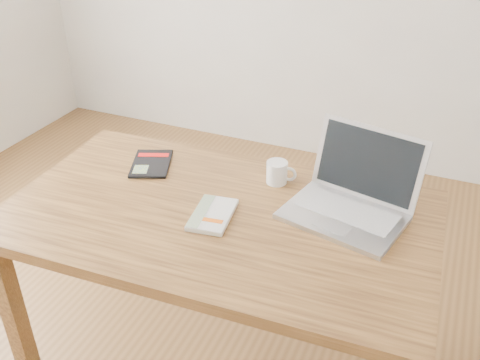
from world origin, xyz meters
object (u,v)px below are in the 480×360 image
at_px(coffee_mug, 278,172).
at_px(laptop, 352,197).
at_px(white_guidebook, 212,215).
at_px(desk, 219,234).
at_px(black_guidebook, 151,164).

bearing_deg(coffee_mug, laptop, -21.51).
distance_m(white_guidebook, laptop, 0.45).
distance_m(white_guidebook, coffee_mug, 0.31).
height_order(white_guidebook, coffee_mug, coffee_mug).
bearing_deg(desk, laptop, 21.16).
height_order(desk, coffee_mug, coffee_mug).
relative_size(desk, black_guidebook, 5.89).
relative_size(desk, coffee_mug, 13.12).
bearing_deg(white_guidebook, laptop, 19.29).
bearing_deg(coffee_mug, black_guidebook, -177.77).
distance_m(black_guidebook, coffee_mug, 0.49).
height_order(desk, black_guidebook, black_guidebook).
bearing_deg(black_guidebook, desk, -48.78).
bearing_deg(laptop, desk, -143.37).
relative_size(white_guidebook, black_guidebook, 0.87).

